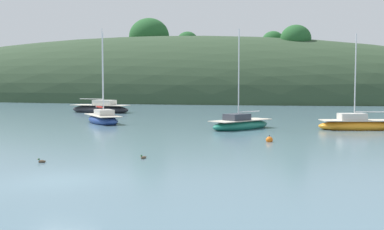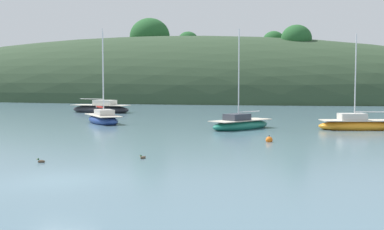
# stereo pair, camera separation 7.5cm
# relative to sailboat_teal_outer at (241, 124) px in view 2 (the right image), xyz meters

# --- Properties ---
(ground_plane) EXTENTS (400.00, 400.00, 0.00)m
(ground_plane) POSITION_rel_sailboat_teal_outer_xyz_m (-3.52, -22.01, -0.37)
(ground_plane) COLOR slate
(far_shoreline_hill) EXTENTS (150.00, 36.00, 31.09)m
(far_shoreline_hill) POSITION_rel_sailboat_teal_outer_xyz_m (-28.48, 57.82, -0.30)
(far_shoreline_hill) COLOR #2D422B
(far_shoreline_hill) RESTS_ON ground
(sailboat_teal_outer) EXTENTS (5.07, 6.22, 8.21)m
(sailboat_teal_outer) POSITION_rel_sailboat_teal_outer_xyz_m (0.00, 0.00, 0.00)
(sailboat_teal_outer) COLOR #196B56
(sailboat_teal_outer) RESTS_ON ground
(sailboat_grey_yawl) EXTENTS (5.73, 6.14, 8.50)m
(sailboat_grey_yawl) POSITION_rel_sailboat_teal_outer_xyz_m (-13.14, 2.25, 0.02)
(sailboat_grey_yawl) COLOR navy
(sailboat_grey_yawl) RESTS_ON ground
(sailboat_blue_center) EXTENTS (8.19, 3.58, 10.71)m
(sailboat_blue_center) POSITION_rel_sailboat_teal_outer_xyz_m (-20.37, 16.92, 0.09)
(sailboat_blue_center) COLOR #232328
(sailboat_blue_center) RESTS_ON ground
(sailboat_cream_ketch) EXTENTS (6.69, 3.76, 7.81)m
(sailboat_cream_ketch) POSITION_rel_sailboat_teal_outer_xyz_m (9.09, 1.88, 0.01)
(sailboat_cream_ketch) COLOR orange
(sailboat_cream_ketch) RESTS_ON ground
(mooring_buoy_outer) EXTENTS (0.44, 0.44, 0.54)m
(mooring_buoy_outer) POSITION_rel_sailboat_teal_outer_xyz_m (3.09, -7.96, -0.25)
(mooring_buoy_outer) COLOR orange
(mooring_buoy_outer) RESTS_ON ground
(duck_lead) EXTENTS (0.43, 0.22, 0.24)m
(duck_lead) POSITION_rel_sailboat_teal_outer_xyz_m (-6.43, -18.61, -0.32)
(duck_lead) COLOR #473828
(duck_lead) RESTS_ON ground
(duck_trailing) EXTENTS (0.29, 0.41, 0.24)m
(duck_trailing) POSITION_rel_sailboat_teal_outer_xyz_m (-2.25, -16.29, -0.32)
(duck_trailing) COLOR brown
(duck_trailing) RESTS_ON ground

